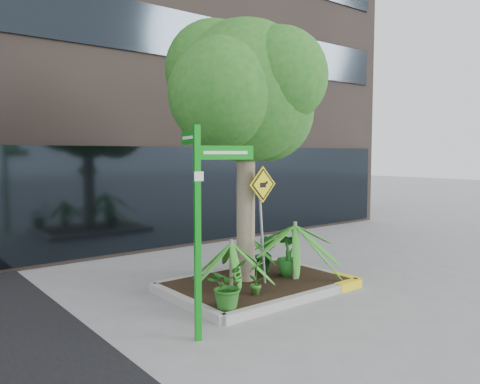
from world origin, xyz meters
TOP-DOWN VIEW (x-y plane):
  - ground at (0.00, 0.00)m, footprint 80.00×80.00m
  - planter at (0.23, 0.27)m, footprint 3.35×2.36m
  - tree at (0.09, 0.52)m, footprint 3.33×2.96m
  - palm_front at (0.84, -0.05)m, footprint 1.23×1.23m
  - palm_left at (-0.57, 0.08)m, footprint 1.02×1.02m
  - palm_back at (0.48, 0.91)m, footprint 0.88×0.88m
  - shrub_a at (-1.15, -0.55)m, footprint 0.89×0.89m
  - shrub_b at (0.92, 0.21)m, footprint 0.62×0.62m
  - shrub_c at (-0.36, -0.33)m, footprint 0.38×0.38m
  - shrub_d at (0.76, 0.69)m, footprint 0.58×0.58m
  - street_sign_post at (-1.93, -1.00)m, footprint 0.82×1.02m
  - cattle_sign at (0.19, 0.15)m, footprint 0.66×0.22m

SIDE VIEW (x-z plane):
  - ground at x=0.00m, z-range 0.00..0.00m
  - planter at x=0.23m, z-range 0.03..0.18m
  - shrub_c at x=-0.36m, z-range 0.15..0.75m
  - shrub_a at x=-1.15m, z-range 0.15..0.86m
  - shrub_d at x=0.76m, z-range 0.15..0.92m
  - shrub_b at x=0.92m, z-range 0.15..0.97m
  - palm_back at x=0.48m, z-range 0.39..1.38m
  - palm_left at x=-0.57m, z-range 0.43..1.56m
  - palm_front at x=0.84m, z-range 0.49..1.86m
  - cattle_sign at x=0.19m, z-range 0.53..2.67m
  - street_sign_post at x=-1.93m, z-range 0.34..3.24m
  - tree at x=0.09m, z-range 1.15..6.15m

